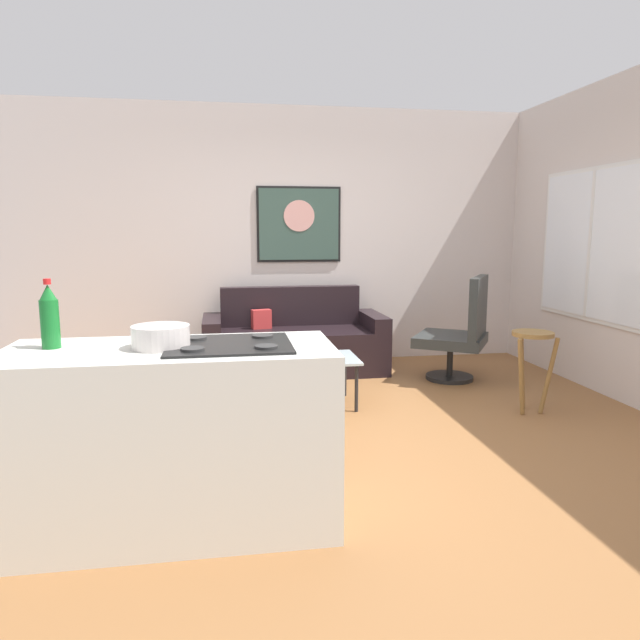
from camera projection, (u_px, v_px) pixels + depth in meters
ground at (333, 436)px, 4.20m from camera, size 6.40×6.40×0.04m
back_wall at (293, 237)px, 6.35m from camera, size 6.40×0.05×2.80m
couch at (294, 344)px, 6.01m from camera, size 1.88×0.84×0.87m
coffee_table at (300, 362)px, 4.79m from camera, size 0.97×0.55×0.41m
armchair at (461, 332)px, 5.61m from camera, size 0.90×0.90×1.04m
bar_stool at (532, 350)px, 4.60m from camera, size 0.37×0.37×0.67m
kitchen_counter at (174, 437)px, 2.83m from camera, size 1.59×0.70×0.94m
soda_bottle at (50, 317)px, 2.73m from camera, size 0.09×0.09×0.33m
mixing_bowl at (161, 337)px, 2.75m from camera, size 0.28×0.28×0.11m
wall_painting at (299, 224)px, 6.29m from camera, size 0.93×0.03×0.82m
window at (591, 245)px, 5.28m from camera, size 0.03×1.56×1.41m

